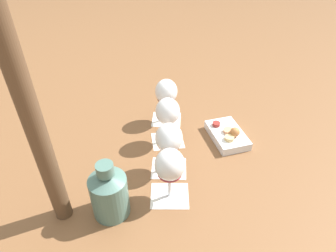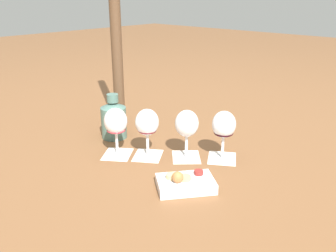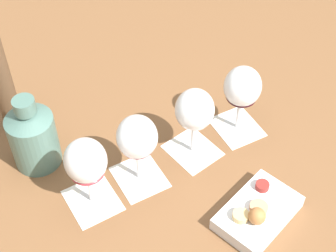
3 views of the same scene
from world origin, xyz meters
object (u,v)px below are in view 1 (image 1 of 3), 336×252
object	(u,v)px
wine_glass_0	(170,167)
wine_glass_1	(169,140)
umbrella_pole	(10,56)
snack_dish	(227,135)
wine_glass_3	(166,93)
ceramic_vase	(109,192)
wine_glass_2	(168,113)

from	to	relation	value
wine_glass_0	wine_glass_1	xyz separation A→B (m)	(0.09, 0.07, -0.00)
umbrella_pole	snack_dish	bearing A→B (deg)	-21.62
wine_glass_3	snack_dish	distance (m)	0.26
wine_glass_0	umbrella_pole	xyz separation A→B (m)	(-0.22, 0.20, 0.34)
wine_glass_3	ceramic_vase	size ratio (longest dim) A/B	0.96
snack_dish	umbrella_pole	world-z (taller)	umbrella_pole
wine_glass_1	ceramic_vase	xyz separation A→B (m)	(-0.22, 0.03, -0.04)
wine_glass_0	wine_glass_3	bearing A→B (deg)	37.41
ceramic_vase	wine_glass_0	bearing A→B (deg)	-36.20
wine_glass_2	snack_dish	size ratio (longest dim) A/B	0.87
wine_glass_1	ceramic_vase	size ratio (longest dim) A/B	0.96
ceramic_vase	wine_glass_2	bearing A→B (deg)	8.64
wine_glass_1	snack_dish	world-z (taller)	wine_glass_1
ceramic_vase	umbrella_pole	world-z (taller)	umbrella_pole
wine_glass_3	wine_glass_2	bearing A→B (deg)	-141.99
wine_glass_0	wine_glass_1	size ratio (longest dim) A/B	1.00
wine_glass_1	umbrella_pole	xyz separation A→B (m)	(-0.30, 0.13, 0.34)
wine_glass_1	umbrella_pole	world-z (taller)	umbrella_pole
wine_glass_0	ceramic_vase	size ratio (longest dim) A/B	0.96
wine_glass_3	umbrella_pole	xyz separation A→B (m)	(-0.51, -0.03, 0.34)
snack_dish	ceramic_vase	bearing A→B (deg)	166.03
wine_glass_1	wine_glass_3	bearing A→B (deg)	37.69
snack_dish	wine_glass_0	bearing A→B (deg)	177.04
wine_glass_1	wine_glass_3	distance (m)	0.26
wine_glass_3	wine_glass_1	bearing A→B (deg)	-142.31
wine_glass_2	umbrella_pole	size ratio (longest dim) A/B	0.19
wine_glass_1	snack_dish	distance (m)	0.27
wine_glass_2	snack_dish	world-z (taller)	wine_glass_2
wine_glass_0	umbrella_pole	bearing A→B (deg)	137.40
wine_glass_2	wine_glass_3	distance (m)	0.12
wine_glass_0	wine_glass_3	world-z (taller)	same
wine_glass_2	ceramic_vase	xyz separation A→B (m)	(-0.33, -0.05, -0.04)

